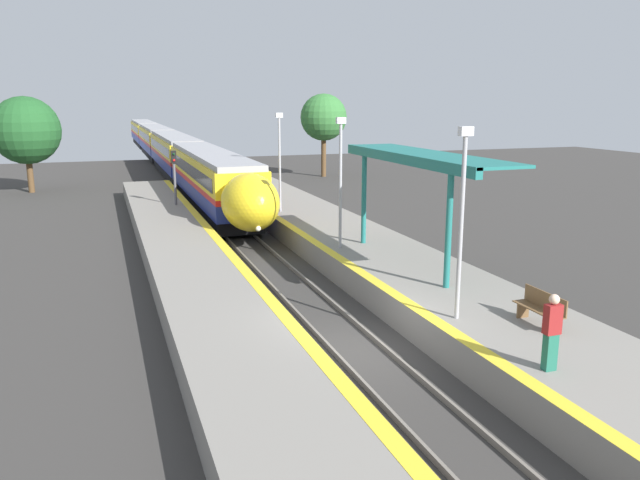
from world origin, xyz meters
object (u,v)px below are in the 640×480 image
(person_waiting, at_px, (552,331))
(lamppost_near, at_px, (462,211))
(platform_bench, at_px, (541,308))
(lamppost_mid, at_px, (340,174))
(railway_signal, at_px, (175,178))
(train, at_px, (166,147))
(lamppost_far, at_px, (280,156))

(person_waiting, distance_m, lamppost_near, 4.13)
(platform_bench, xyz_separation_m, person_waiting, (-1.67, -2.41, 0.43))
(lamppost_near, bearing_deg, lamppost_mid, 90.00)
(person_waiting, relative_size, lamppost_mid, 0.34)
(railway_signal, distance_m, lamppost_near, 22.20)
(train, bearing_deg, lamppost_near, -87.21)
(person_waiting, bearing_deg, railway_signal, 101.55)
(lamppost_mid, bearing_deg, lamppost_far, 90.00)
(train, xyz_separation_m, lamppost_mid, (2.51, -42.69, 1.82))
(person_waiting, bearing_deg, platform_bench, 55.17)
(lamppost_mid, xyz_separation_m, lamppost_far, (0.00, 8.80, 0.00))
(train, xyz_separation_m, person_waiting, (2.65, -55.07, -0.24))
(railway_signal, distance_m, lamppost_mid, 13.81)
(person_waiting, height_order, lamppost_near, lamppost_near)
(train, xyz_separation_m, lamppost_far, (2.51, -33.90, 1.82))
(person_waiting, relative_size, lamppost_far, 0.34)
(train, height_order, platform_bench, train)
(platform_bench, distance_m, lamppost_near, 3.29)
(train, relative_size, railway_signal, 19.70)
(railway_signal, height_order, lamppost_far, lamppost_far)
(person_waiting, distance_m, lamppost_far, 21.27)
(train, xyz_separation_m, platform_bench, (4.32, -52.66, -0.67))
(railway_signal, bearing_deg, platform_bench, -73.33)
(train, relative_size, lamppost_far, 15.37)
(train, relative_size, person_waiting, 45.44)
(train, relative_size, platform_bench, 48.14)
(person_waiting, distance_m, railway_signal, 25.69)
(lamppost_far, bearing_deg, platform_bench, -84.47)
(railway_signal, relative_size, lamppost_mid, 0.78)
(railway_signal, xyz_separation_m, lamppost_near, (5.00, -21.58, 1.46))
(train, xyz_separation_m, lamppost_near, (2.51, -51.49, 1.82))
(person_waiting, height_order, railway_signal, railway_signal)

